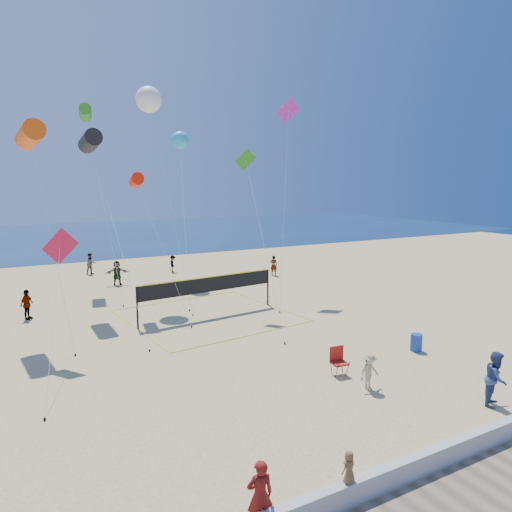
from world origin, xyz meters
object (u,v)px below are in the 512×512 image
camp_chair (338,359)px  trash_barrel (416,342)px  woman (260,496)px  volleyball_net (208,289)px

camp_chair → trash_barrel: 4.91m
woman → volleyball_net: (5.48, 16.27, 0.77)m
camp_chair → trash_barrel: bearing=11.7°
woman → volleyball_net: size_ratio=0.17×
volleyball_net → camp_chair: bearing=-88.4°
woman → camp_chair: (6.93, 5.96, -0.19)m
trash_barrel → volleyball_net: volleyball_net is taller
camp_chair → volleyball_net: size_ratio=0.13×
volleyball_net → trash_barrel: bearing=-63.9°
camp_chair → woman: bearing=-131.9°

